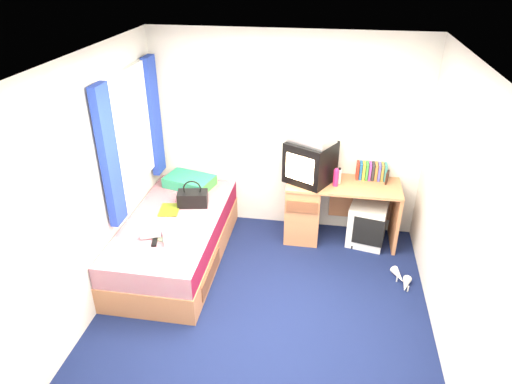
% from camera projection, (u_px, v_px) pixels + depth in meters
% --- Properties ---
extents(ground, '(3.40, 3.40, 0.00)m').
position_uv_depth(ground, '(263.00, 311.00, 4.47)').
color(ground, '#0C1438').
rests_on(ground, ground).
extents(room_shell, '(3.40, 3.40, 3.40)m').
position_uv_depth(room_shell, '(264.00, 179.00, 3.79)').
color(room_shell, white).
rests_on(room_shell, ground).
extents(bed, '(1.01, 2.00, 0.54)m').
position_uv_depth(bed, '(176.00, 239.00, 5.11)').
color(bed, '#C27D51').
rests_on(bed, ground).
extents(pillow, '(0.65, 0.50, 0.13)m').
position_uv_depth(pillow, '(190.00, 181.00, 5.63)').
color(pillow, teal).
rests_on(pillow, bed).
extents(desk, '(1.30, 0.55, 0.75)m').
position_uv_depth(desk, '(318.00, 207.00, 5.46)').
color(desk, '#C27D51').
rests_on(desk, ground).
extents(storage_cube, '(0.48, 0.48, 0.51)m').
position_uv_depth(storage_cube, '(367.00, 224.00, 5.41)').
color(storage_cube, silver).
rests_on(storage_cube, ground).
extents(crt_tv, '(0.63, 0.62, 0.48)m').
position_uv_depth(crt_tv, '(310.00, 162.00, 5.21)').
color(crt_tv, black).
rests_on(crt_tv, desk).
extents(vcr, '(0.57, 0.52, 0.09)m').
position_uv_depth(vcr, '(312.00, 139.00, 5.07)').
color(vcr, silver).
rests_on(vcr, crt_tv).
extents(book_row, '(0.34, 0.13, 0.20)m').
position_uv_depth(book_row, '(371.00, 171.00, 5.31)').
color(book_row, maroon).
rests_on(book_row, desk).
extents(picture_frame, '(0.05, 0.12, 0.14)m').
position_uv_depth(picture_frame, '(387.00, 177.00, 5.24)').
color(picture_frame, black).
rests_on(picture_frame, desk).
extents(pink_water_bottle, '(0.07, 0.07, 0.19)m').
position_uv_depth(pink_water_bottle, '(336.00, 178.00, 5.16)').
color(pink_water_bottle, '#E9205F').
rests_on(pink_water_bottle, desk).
extents(aerosol_can, '(0.05, 0.05, 0.17)m').
position_uv_depth(aerosol_can, '(339.00, 176.00, 5.22)').
color(aerosol_can, silver).
rests_on(aerosol_can, desk).
extents(handbag, '(0.37, 0.25, 0.31)m').
position_uv_depth(handbag, '(193.00, 198.00, 5.19)').
color(handbag, black).
rests_on(handbag, bed).
extents(towel, '(0.40, 0.37, 0.11)m').
position_uv_depth(towel, '(179.00, 234.00, 4.61)').
color(towel, white).
rests_on(towel, bed).
extents(magazine, '(0.25, 0.31, 0.01)m').
position_uv_depth(magazine, '(169.00, 210.00, 5.12)').
color(magazine, '#B5D617').
rests_on(magazine, bed).
extents(water_bottle, '(0.21, 0.14, 0.07)m').
position_uv_depth(water_bottle, '(151.00, 235.00, 4.62)').
color(water_bottle, silver).
rests_on(water_bottle, bed).
extents(colour_swatch_fan, '(0.23, 0.12, 0.01)m').
position_uv_depth(colour_swatch_fan, '(163.00, 240.00, 4.60)').
color(colour_swatch_fan, gold).
rests_on(colour_swatch_fan, bed).
extents(remote_control, '(0.09, 0.17, 0.02)m').
position_uv_depth(remote_control, '(155.00, 242.00, 4.57)').
color(remote_control, black).
rests_on(remote_control, bed).
extents(window_assembly, '(0.11, 1.42, 1.40)m').
position_uv_depth(window_assembly, '(132.00, 134.00, 4.81)').
color(window_assembly, silver).
rests_on(window_assembly, room_shell).
extents(white_heels, '(0.21, 0.38, 0.09)m').
position_uv_depth(white_heels, '(402.00, 280.00, 4.83)').
color(white_heels, silver).
rests_on(white_heels, ground).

